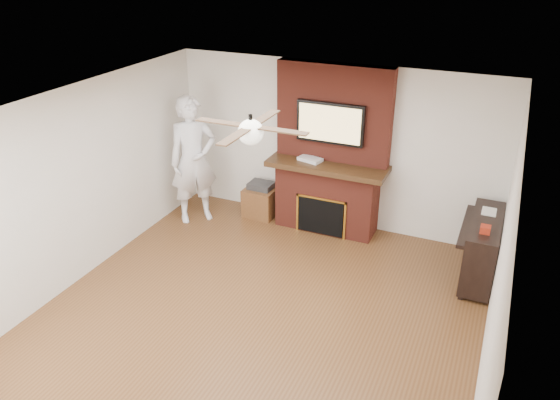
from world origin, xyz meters
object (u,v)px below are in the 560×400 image
at_px(fireplace, 329,167).
at_px(person, 193,160).
at_px(side_table, 261,200).
at_px(piano, 482,247).

distance_m(fireplace, person, 2.07).
bearing_deg(side_table, fireplace, 4.44).
relative_size(side_table, piano, 0.43).
height_order(fireplace, piano, fireplace).
distance_m(person, piano, 4.31).
relative_size(person, piano, 1.54).
distance_m(person, side_table, 1.27).
xyz_separation_m(fireplace, person, (-1.98, -0.60, 0.00)).
xyz_separation_m(person, side_table, (0.88, 0.53, -0.74)).
distance_m(side_table, piano, 3.43).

